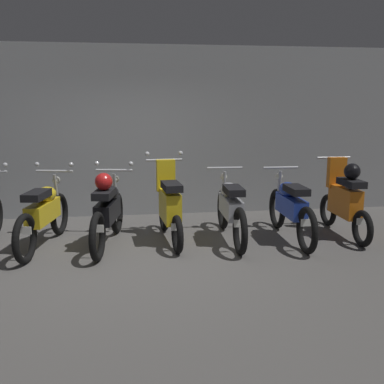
{
  "coord_description": "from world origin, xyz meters",
  "views": [
    {
      "loc": [
        -0.12,
        -5.73,
        2.01
      ],
      "look_at": [
        0.76,
        0.62,
        0.75
      ],
      "focal_mm": 42.21,
      "sensor_mm": 36.0,
      "label": 1
    }
  ],
  "objects": [
    {
      "name": "ground_plane",
      "position": [
        0.0,
        0.0,
        0.0
      ],
      "size": [
        80.0,
        80.0,
        0.0
      ],
      "primitive_type": "plane",
      "color": "#565451"
    },
    {
      "name": "back_wall",
      "position": [
        0.0,
        2.54,
        1.51
      ],
      "size": [
        16.0,
        0.3,
        3.02
      ],
      "primitive_type": "cube",
      "color": "gray",
      "rests_on": "ground"
    },
    {
      "name": "motorbike_slot_2",
      "position": [
        -1.34,
        0.68,
        0.49
      ],
      "size": [
        0.62,
        1.93,
        1.15
      ],
      "color": "black",
      "rests_on": "ground"
    },
    {
      "name": "motorbike_slot_3",
      "position": [
        -0.45,
        0.62,
        0.53
      ],
      "size": [
        0.59,
        1.94,
        1.15
      ],
      "color": "black",
      "rests_on": "ground"
    },
    {
      "name": "motorbike_slot_4",
      "position": [
        0.44,
        0.75,
        0.53
      ],
      "size": [
        0.59,
        1.68,
        1.29
      ],
      "color": "black",
      "rests_on": "ground"
    },
    {
      "name": "motorbike_slot_5",
      "position": [
        1.34,
        0.64,
        0.49
      ],
      "size": [
        0.56,
        1.95,
        1.03
      ],
      "color": "black",
      "rests_on": "ground"
    },
    {
      "name": "motorbike_slot_6",
      "position": [
        2.24,
        0.55,
        0.49
      ],
      "size": [
        0.56,
        1.95,
        1.03
      ],
      "color": "black",
      "rests_on": "ground"
    },
    {
      "name": "motorbike_slot_7",
      "position": [
        3.13,
        0.65,
        0.57
      ],
      "size": [
        0.56,
        1.68,
        1.18
      ],
      "color": "black",
      "rests_on": "ground"
    }
  ]
}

